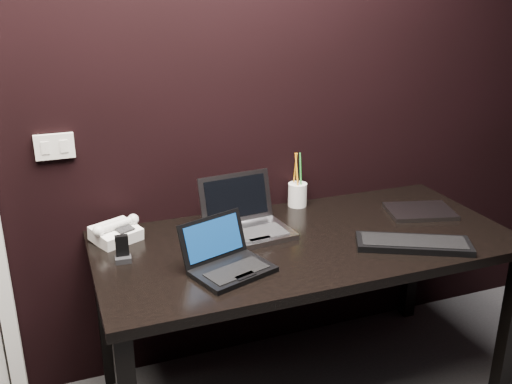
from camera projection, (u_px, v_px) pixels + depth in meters
name	position (u px, v px, depth m)	size (l,w,h in m)	color
wall_back	(205.00, 90.00, 2.39)	(4.00, 4.00, 0.00)	black
wall_switch	(55.00, 147.00, 2.23)	(0.15, 0.02, 0.10)	silver
desk	(306.00, 256.00, 2.36)	(1.70, 0.80, 0.74)	black
netbook	(227.00, 261.00, 2.06)	(0.34, 0.32, 0.18)	black
silver_laptop	(247.00, 224.00, 2.37)	(0.36, 0.33, 0.22)	#A1A1A6
ext_keyboard	(414.00, 244.00, 2.25)	(0.47, 0.34, 0.03)	black
closed_laptop	(420.00, 211.00, 2.58)	(0.33, 0.28, 0.02)	gray
desk_phone	(116.00, 232.00, 2.30)	(0.22, 0.21, 0.10)	white
mobile_phone	(123.00, 252.00, 2.13)	(0.06, 0.05, 0.10)	black
pen_cup	(297.00, 194.00, 2.66)	(0.11, 0.11, 0.26)	white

